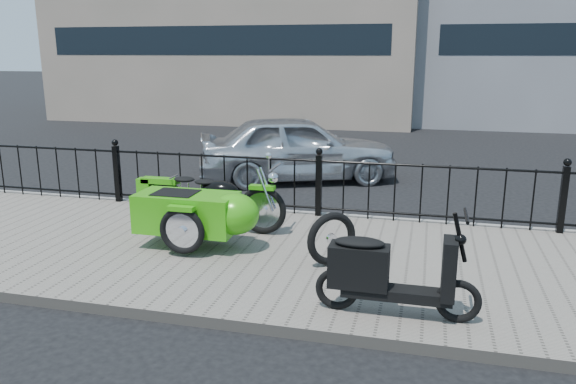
% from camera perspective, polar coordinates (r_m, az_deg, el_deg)
% --- Properties ---
extents(ground, '(120.00, 120.00, 0.00)m').
position_cam_1_polar(ground, '(7.69, 1.18, -5.90)').
color(ground, black).
rests_on(ground, ground).
extents(sidewalk, '(30.00, 3.80, 0.12)m').
position_cam_1_polar(sidewalk, '(7.21, 0.28, -6.77)').
color(sidewalk, gray).
rests_on(sidewalk, ground).
extents(curb, '(30.00, 0.10, 0.12)m').
position_cam_1_polar(curb, '(9.01, 3.27, -2.49)').
color(curb, gray).
rests_on(curb, ground).
extents(iron_fence, '(14.11, 0.11, 1.08)m').
position_cam_1_polar(iron_fence, '(8.74, 3.14, 0.57)').
color(iron_fence, black).
rests_on(iron_fence, sidewalk).
extents(motorcycle_sidecar, '(2.28, 1.48, 0.98)m').
position_cam_1_polar(motorcycle_sidecar, '(7.49, -8.54, -1.81)').
color(motorcycle_sidecar, black).
rests_on(motorcycle_sidecar, sidewalk).
extents(scooter, '(1.60, 0.47, 1.08)m').
position_cam_1_polar(scooter, '(5.56, 9.86, -8.20)').
color(scooter, black).
rests_on(scooter, sidewalk).
extents(spare_tire, '(0.56, 0.50, 0.66)m').
position_cam_1_polar(spare_tire, '(6.75, 4.45, -4.76)').
color(spare_tire, black).
rests_on(spare_tire, sidewalk).
extents(sedan_car, '(4.37, 3.04, 1.38)m').
position_cam_1_polar(sedan_car, '(11.65, 1.00, 4.52)').
color(sedan_car, silver).
rests_on(sedan_car, ground).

